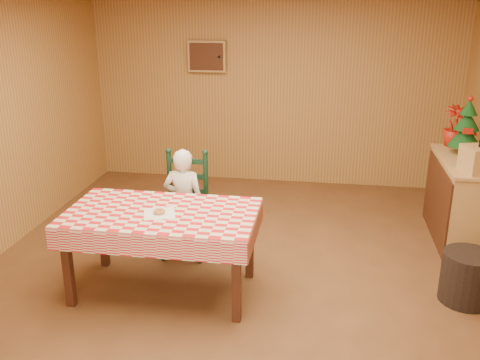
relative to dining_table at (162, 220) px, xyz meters
name	(u,v)px	position (x,y,z in m)	size (l,w,h in m)	color
ground	(237,284)	(0.62, 0.21, -0.69)	(6.00, 6.00, 0.00)	brown
cabin_walls	(246,77)	(0.62, 0.74, 1.14)	(5.10, 6.05, 2.65)	#AD7C3E
dining_table	(162,220)	(0.00, 0.00, 0.00)	(1.66, 0.96, 0.77)	#452212
ladder_chair	(186,207)	(0.00, 0.79, -0.18)	(0.44, 0.40, 1.08)	black
seated_child	(184,203)	(0.00, 0.73, -0.13)	(0.41, 0.27, 1.12)	white
napkin	(159,213)	(0.00, -0.05, 0.08)	(0.26, 0.26, 0.00)	white
donut	(159,211)	(0.00, -0.05, 0.10)	(0.10, 0.10, 0.03)	#C28245
shelf_unit	(461,202)	(2.82, 1.47, -0.22)	(0.54, 1.24, 0.93)	tan
crate	(480,159)	(2.83, 1.07, 0.37)	(0.30, 0.30, 0.25)	tan
christmas_tree	(467,128)	(2.83, 1.72, 0.52)	(0.34, 0.34, 0.62)	#452212
flower_arrangement	(455,126)	(2.78, 2.02, 0.47)	(0.25, 0.25, 0.46)	#9D1A0E
storage_bin	(467,277)	(2.64, 0.25, -0.46)	(0.45, 0.45, 0.45)	black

